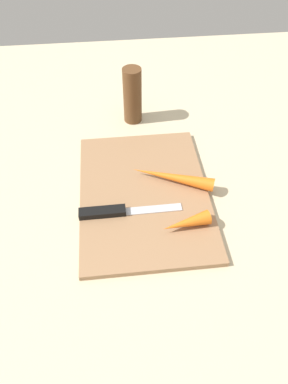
{
  "coord_description": "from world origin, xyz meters",
  "views": [
    {
      "loc": [
        -0.48,
        0.05,
        0.55
      ],
      "look_at": [
        0.0,
        0.0,
        0.01
      ],
      "focal_mm": 33.26,
      "sensor_mm": 36.0,
      "label": 1
    }
  ],
  "objects_px": {
    "carrot_long": "(173,177)",
    "knife": "(109,212)",
    "pepper_grinder": "(131,96)",
    "carrot_short": "(186,223)",
    "cutting_board": "(144,194)"
  },
  "relations": [
    {
      "from": "carrot_long",
      "to": "pepper_grinder",
      "type": "relative_size",
      "value": 1.23
    },
    {
      "from": "cutting_board",
      "to": "pepper_grinder",
      "type": "height_order",
      "value": "pepper_grinder"
    },
    {
      "from": "pepper_grinder",
      "to": "carrot_long",
      "type": "bearing_deg",
      "value": -164.82
    },
    {
      "from": "cutting_board",
      "to": "knife",
      "type": "distance_m",
      "value": 0.09
    },
    {
      "from": "cutting_board",
      "to": "carrot_long",
      "type": "bearing_deg",
      "value": -70.24
    },
    {
      "from": "cutting_board",
      "to": "knife",
      "type": "xyz_separation_m",
      "value": [
        -0.05,
        0.07,
        0.01
      ]
    },
    {
      "from": "knife",
      "to": "cutting_board",
      "type": "bearing_deg",
      "value": 33.38
    },
    {
      "from": "knife",
      "to": "pepper_grinder",
      "type": "bearing_deg",
      "value": 76.87
    },
    {
      "from": "carrot_long",
      "to": "pepper_grinder",
      "type": "distance_m",
      "value": 0.25
    },
    {
      "from": "carrot_short",
      "to": "pepper_grinder",
      "type": "bearing_deg",
      "value": -90.77
    },
    {
      "from": "cutting_board",
      "to": "knife",
      "type": "bearing_deg",
      "value": 123.8
    },
    {
      "from": "carrot_short",
      "to": "knife",
      "type": "bearing_deg",
      "value": -31.0
    },
    {
      "from": "cutting_board",
      "to": "pepper_grinder",
      "type": "distance_m",
      "value": 0.27
    },
    {
      "from": "carrot_long",
      "to": "knife",
      "type": "bearing_deg",
      "value": 49.46
    },
    {
      "from": "cutting_board",
      "to": "pepper_grinder",
      "type": "bearing_deg",
      "value": 0.62
    }
  ]
}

